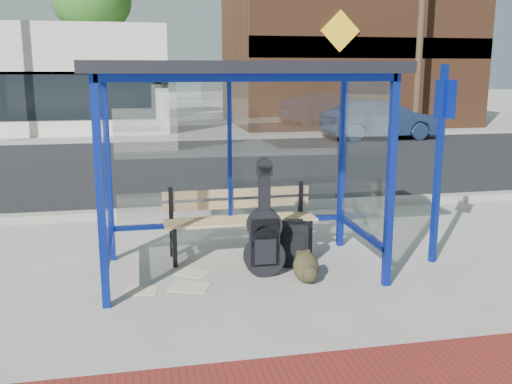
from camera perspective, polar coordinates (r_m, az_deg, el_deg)
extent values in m
plane|color=#B2ADA0|center=(6.81, -1.55, -7.95)|extent=(120.00, 120.00, 0.00)
cube|color=gray|center=(9.54, -4.60, -1.74)|extent=(60.00, 0.25, 0.12)
cube|color=black|center=(14.53, -7.07, 2.74)|extent=(60.00, 10.00, 0.00)
cube|color=gray|center=(19.56, -8.29, 5.26)|extent=(60.00, 0.25, 0.12)
cube|color=#B2ADA0|center=(21.46, -8.60, 5.69)|extent=(60.00, 4.00, 0.01)
cube|color=navy|center=(5.69, -15.30, -0.32)|extent=(0.08, 0.08, 2.30)
cube|color=navy|center=(6.24, 13.31, 0.86)|extent=(0.08, 0.08, 2.30)
cube|color=navy|center=(7.16, -14.59, 2.19)|extent=(0.08, 0.08, 2.30)
cube|color=navy|center=(7.61, 8.60, 3.01)|extent=(0.08, 0.08, 2.30)
cube|color=navy|center=(7.14, -2.73, 11.49)|extent=(3.00, 0.08, 0.08)
cube|color=navy|center=(5.66, -0.33, 11.37)|extent=(3.00, 0.08, 0.08)
cube|color=navy|center=(6.31, -15.46, 11.02)|extent=(0.08, 1.50, 0.08)
cube|color=navy|center=(6.82, 11.10, 11.26)|extent=(0.08, 1.50, 0.08)
cube|color=navy|center=(7.39, -2.58, -3.08)|extent=(3.00, 0.08, 0.06)
cube|color=navy|center=(6.60, -14.56, -5.32)|extent=(0.08, 1.50, 0.06)
cube|color=navy|center=(7.09, 10.49, -3.94)|extent=(0.08, 1.50, 0.06)
cube|color=navy|center=(7.20, -2.66, 4.24)|extent=(0.05, 0.05, 1.90)
cube|color=silver|center=(7.21, -2.65, 3.92)|extent=(2.84, 0.01, 1.82)
cube|color=silver|center=(6.40, -14.98, 2.49)|extent=(0.02, 1.34, 1.82)
cube|color=silver|center=(6.89, 10.78, 3.35)|extent=(0.02, 1.34, 1.82)
cube|color=black|center=(6.40, -1.67, 12.34)|extent=(3.30, 1.80, 0.12)
cube|color=#59331E|center=(26.43, 8.84, 13.79)|extent=(10.00, 7.00, 6.40)
cube|color=black|center=(23.23, 11.87, 13.94)|extent=(10.00, 0.10, 0.80)
cube|color=yellow|center=(22.62, 8.41, 15.65)|extent=(1.56, 0.06, 1.56)
cylinder|color=#4C3826|center=(28.37, -15.76, 11.95)|extent=(0.36, 0.36, 5.00)
ellipsoid|color=#235418|center=(28.54, -16.11, 17.97)|extent=(3.60, 3.60, 3.06)
cylinder|color=#4C3826|center=(31.40, 14.42, 11.98)|extent=(0.36, 0.36, 5.00)
ellipsoid|color=#235418|center=(31.56, 14.72, 17.43)|extent=(3.60, 3.60, 3.06)
cylinder|color=#4C3826|center=(22.21, 16.17, 15.90)|extent=(0.24, 0.24, 8.00)
cube|color=black|center=(6.95, -8.12, -5.55)|extent=(0.05, 0.05, 0.48)
cube|color=black|center=(7.29, -8.47, -2.99)|extent=(0.05, 0.05, 0.91)
cube|color=black|center=(7.15, -8.27, -5.06)|extent=(0.06, 0.43, 0.05)
cube|color=black|center=(7.28, 5.39, -4.66)|extent=(0.05, 0.05, 0.48)
cube|color=black|center=(7.61, 4.44, -2.26)|extent=(0.05, 0.05, 0.91)
cube|color=black|center=(7.47, 4.89, -4.22)|extent=(0.06, 0.43, 0.05)
cube|color=#DCB57F|center=(7.03, -1.26, -3.19)|extent=(1.92, 0.15, 0.04)
cube|color=#DCB57F|center=(7.14, -1.46, -2.95)|extent=(1.92, 0.15, 0.04)
cube|color=#DCB57F|center=(7.25, -1.65, -2.72)|extent=(1.92, 0.15, 0.04)
cube|color=#DCB57F|center=(7.36, -1.83, -2.49)|extent=(1.92, 0.15, 0.04)
cube|color=#DCB57F|center=(7.37, -1.90, -1.21)|extent=(1.92, 0.08, 0.11)
cube|color=#DCB57F|center=(7.33, -1.91, -0.07)|extent=(1.92, 0.08, 0.11)
cylinder|color=black|center=(6.59, 0.82, -6.44)|extent=(0.48, 0.15, 0.47)
cylinder|color=black|center=(6.49, 0.83, -3.32)|extent=(0.40, 0.15, 0.39)
cube|color=black|center=(6.54, 0.83, -4.94)|extent=(0.34, 0.14, 0.56)
cube|color=black|center=(6.39, 0.84, -0.01)|extent=(0.13, 0.12, 0.56)
cube|color=black|center=(6.35, 0.85, 2.18)|extent=(0.17, 0.12, 0.11)
cube|color=black|center=(6.94, 3.83, -5.20)|extent=(0.38, 0.29, 0.53)
cylinder|color=black|center=(7.02, 2.78, -7.12)|extent=(0.10, 0.20, 0.05)
cylinder|color=black|center=(7.02, 4.82, -7.16)|extent=(0.10, 0.20, 0.05)
cube|color=black|center=(6.86, 3.86, -2.88)|extent=(0.21, 0.09, 0.04)
cube|color=black|center=(6.83, 3.82, -5.36)|extent=(0.26, 0.09, 0.29)
ellipsoid|color=#2A2817|center=(6.44, 5.03, -7.47)|extent=(0.34, 0.26, 0.36)
ellipsoid|color=#2A2817|center=(6.37, 5.46, -8.20)|extent=(0.19, 0.15, 0.19)
cube|color=#2A2817|center=(6.40, 4.98, -5.98)|extent=(0.11, 0.06, 0.03)
cube|color=navy|center=(7.19, 17.76, 2.45)|extent=(0.09, 0.09, 2.40)
cube|color=navy|center=(7.15, 18.40, 8.82)|extent=(0.13, 0.28, 0.45)
cube|color=white|center=(6.36, -11.44, -9.65)|extent=(0.39, 0.32, 0.01)
cube|color=white|center=(6.38, -6.64, -9.40)|extent=(0.52, 0.47, 0.01)
cube|color=white|center=(6.79, -6.31, -8.04)|extent=(0.46, 0.45, 0.01)
imported|color=#1B2A4D|center=(20.21, 12.36, 7.04)|extent=(4.10, 1.64, 1.33)
cylinder|color=#BB110D|center=(23.01, 17.65, 6.43)|extent=(0.20, 0.20, 0.61)
sphere|color=#BB110D|center=(22.98, 17.70, 7.26)|extent=(0.22, 0.22, 0.22)
cylinder|color=#BB110D|center=(23.00, 17.67, 6.68)|extent=(0.34, 0.17, 0.10)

